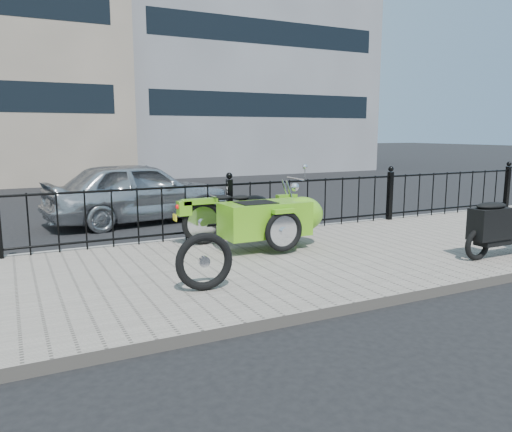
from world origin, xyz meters
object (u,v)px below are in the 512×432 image
motorcycle_sidecar (271,216)px  spare_tire (204,262)px  scooter (503,226)px  sedan_car (139,192)px

motorcycle_sidecar → spare_tire: size_ratio=3.46×
scooter → sedan_car: 6.80m
motorcycle_sidecar → scooter: size_ratio=1.38×
motorcycle_sidecar → spare_tire: bearing=-137.1°
motorcycle_sidecar → scooter: 3.30m
motorcycle_sidecar → spare_tire: 2.29m
scooter → spare_tire: scooter is taller
motorcycle_sidecar → spare_tire: motorcycle_sidecar is taller
sedan_car → motorcycle_sidecar: bearing=-170.6°
scooter → spare_tire: 4.33m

